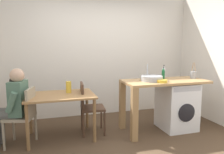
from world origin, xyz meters
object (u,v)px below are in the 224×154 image
object	(u,v)px
washing_machine	(177,106)
bottle_tall_green	(163,74)
bottle_squat_brown	(164,72)
chair_opposite	(88,105)
utensil_crock	(193,75)
dining_table	(60,100)
seated_person	(13,103)
chair_person_seat	(24,113)
mixing_bowl	(162,81)
vase	(69,87)

from	to	relation	value
washing_machine	bottle_tall_green	size ratio (longest dim) A/B	3.80
bottle_tall_green	bottle_squat_brown	bearing A→B (deg)	57.57
chair_opposite	utensil_crock	distance (m)	2.04
dining_table	bottle_squat_brown	xyz separation A→B (m)	(1.95, 0.09, 0.39)
dining_table	seated_person	distance (m)	0.71
bottle_tall_green	utensil_crock	xyz separation A→B (m)	(0.60, -0.07, -0.03)
chair_person_seat	seated_person	world-z (taller)	seated_person
mixing_bowl	vase	size ratio (longest dim) A/B	0.90
chair_person_seat	chair_opposite	distance (m)	1.04
washing_machine	bottle_squat_brown	bearing A→B (deg)	114.92
chair_opposite	utensil_crock	world-z (taller)	utensil_crock
dining_table	seated_person	world-z (taller)	seated_person
chair_opposite	bottle_tall_green	distance (m)	1.47
dining_table	bottle_squat_brown	distance (m)	1.99
dining_table	utensil_crock	bearing A→B (deg)	-3.18
vase	dining_table	bearing A→B (deg)	-146.31
mixing_bowl	utensil_crock	xyz separation A→B (m)	(0.80, 0.25, 0.04)
washing_machine	bottle_tall_green	bearing A→B (deg)	153.00
seated_person	mixing_bowl	world-z (taller)	seated_person
chair_opposite	bottle_tall_green	bearing A→B (deg)	90.10
seated_person	washing_machine	distance (m)	2.80
vase	chair_opposite	bearing A→B (deg)	-7.52
vase	chair_person_seat	bearing A→B (deg)	-162.58
chair_person_seat	utensil_crock	distance (m)	3.04
bottle_squat_brown	mixing_bowl	bearing A→B (deg)	-122.52
chair_opposite	bottle_tall_green	world-z (taller)	bottle_tall_green
bottle_squat_brown	chair_opposite	bearing A→B (deg)	-178.69
bottle_squat_brown	vase	bearing A→B (deg)	179.70
bottle_squat_brown	mixing_bowl	xyz separation A→B (m)	(-0.30, -0.48, -0.08)
utensil_crock	vase	xyz separation A→B (m)	(-2.30, 0.24, -0.15)
bottle_tall_green	chair_opposite	bearing A→B (deg)	174.71
chair_person_seat	chair_opposite	xyz separation A→B (m)	(1.02, 0.18, 0.00)
dining_table	washing_machine	size ratio (longest dim) A/B	1.28
utensil_crock	chair_opposite	bearing A→B (deg)	174.41
bottle_squat_brown	mixing_bowl	distance (m)	0.57
chair_person_seat	vase	distance (m)	0.80
chair_person_seat	bottle_squat_brown	size ratio (longest dim) A/B	3.68
washing_machine	vase	bearing A→B (deg)	171.51
washing_machine	utensil_crock	distance (m)	0.67
chair_opposite	dining_table	bearing A→B (deg)	-77.78
chair_person_seat	utensil_crock	world-z (taller)	utensil_crock
bottle_tall_green	utensil_crock	bearing A→B (deg)	-6.27
dining_table	mixing_bowl	bearing A→B (deg)	-13.18
chair_opposite	chair_person_seat	bearing A→B (deg)	-74.85
chair_person_seat	utensil_crock	bearing A→B (deg)	-75.51
chair_person_seat	washing_machine	world-z (taller)	chair_person_seat
dining_table	vase	size ratio (longest dim) A/B	5.62
bottle_tall_green	vase	world-z (taller)	bottle_tall_green
seated_person	bottle_tall_green	bearing A→B (deg)	-75.01
seated_person	washing_machine	bearing A→B (deg)	-77.46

